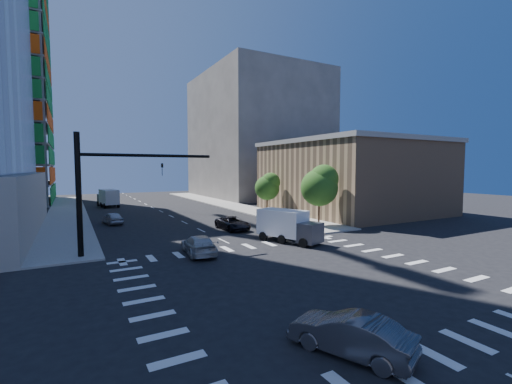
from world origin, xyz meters
TOP-DOWN VIEW (x-y plane):
  - ground at (0.00, 0.00)m, footprint 160.00×160.00m
  - road_markings at (0.00, 0.00)m, footprint 20.00×20.00m
  - sidewalk_ne at (12.50, 40.00)m, footprint 5.00×60.00m
  - sidewalk_nw at (-12.50, 40.00)m, footprint 5.00×60.00m
  - commercial_building at (25.00, 22.00)m, footprint 20.50×22.50m
  - bg_building_ne at (27.00, 55.00)m, footprint 24.00×30.00m
  - signal_mast_nw at (-10.00, 11.50)m, footprint 10.20×0.40m
  - tree_south at (12.63, 13.90)m, footprint 4.16×4.16m
  - tree_north at (12.93, 25.90)m, footprint 3.54×3.52m
  - car_nb_far at (3.09, 16.74)m, footprint 2.49×5.07m
  - car_sb_near at (-3.54, 8.51)m, footprint 2.55×5.16m
  - car_sb_mid at (-7.76, 26.88)m, footprint 2.31×4.32m
  - car_sb_cross at (-3.53, -7.52)m, footprint 3.19×4.63m
  - box_truck_near at (4.98, 8.64)m, footprint 4.01×5.83m
  - box_truck_far at (-6.46, 46.80)m, footprint 3.22×5.93m

SIDE VIEW (x-z plane):
  - ground at x=0.00m, z-range 0.00..0.00m
  - road_markings at x=0.00m, z-range 0.00..0.01m
  - sidewalk_ne at x=12.50m, z-range 0.00..0.15m
  - sidewalk_nw at x=-12.50m, z-range 0.00..0.15m
  - car_nb_far at x=3.09m, z-range 0.00..1.38m
  - car_sb_mid at x=-7.76m, z-range 0.00..1.40m
  - car_sb_near at x=-3.54m, z-range 0.00..1.44m
  - car_sb_cross at x=-3.53m, z-range 0.00..1.44m
  - box_truck_near at x=4.98m, z-range -0.16..2.65m
  - box_truck_far at x=-6.46m, z-range -0.17..2.79m
  - tree_north at x=12.93m, z-range 1.10..6.88m
  - tree_south at x=12.63m, z-range 1.27..8.10m
  - commercial_building at x=25.00m, z-range 0.01..10.61m
  - signal_mast_nw at x=-10.00m, z-range 0.99..9.99m
  - bg_building_ne at x=27.00m, z-range 0.00..28.00m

